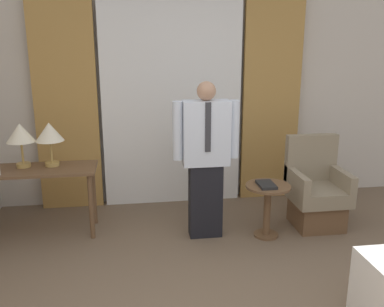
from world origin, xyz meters
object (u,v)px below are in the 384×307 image
object	(u,v)px
table_lamp_left	(20,134)
desk	(38,179)
table_lamp_right	(49,134)
book	(266,185)
person	(206,156)
side_table	(267,202)
armchair	(316,194)

from	to	relation	value
table_lamp_left	desk	bearing A→B (deg)	-29.37
table_lamp_right	book	bearing A→B (deg)	-13.22
table_lamp_right	person	distance (m)	1.62
table_lamp_right	side_table	world-z (taller)	table_lamp_right
side_table	book	size ratio (longest dim) A/B	2.22
table_lamp_left	side_table	bearing A→B (deg)	-11.06
book	person	bearing A→B (deg)	166.75
desk	book	size ratio (longest dim) A/B	4.71
armchair	book	xyz separation A→B (m)	(-0.65, -0.22, 0.22)
person	table_lamp_right	bearing A→B (deg)	166.80
side_table	book	bearing A→B (deg)	-141.81
side_table	book	xyz separation A→B (m)	(-0.03, -0.02, 0.20)
person	armchair	bearing A→B (deg)	3.64
desk	armchair	distance (m)	2.98
desk	table_lamp_right	distance (m)	0.49
person	book	size ratio (longest dim) A/B	6.36
armchair	table_lamp_right	bearing A→B (deg)	174.17
table_lamp_left	side_table	world-z (taller)	table_lamp_left
table_lamp_right	armchair	xyz separation A→B (m)	(2.82, -0.29, -0.71)
person	side_table	size ratio (longest dim) A/B	2.86
table_lamp_left	table_lamp_right	xyz separation A→B (m)	(0.29, 0.00, 0.00)
side_table	book	distance (m)	0.20
person	book	distance (m)	0.68
table_lamp_right	person	xyz separation A→B (m)	(1.57, -0.37, -0.20)
desk	side_table	size ratio (longest dim) A/B	2.12
desk	person	size ratio (longest dim) A/B	0.74
armchair	side_table	size ratio (longest dim) A/B	1.74
table_lamp_left	book	distance (m)	2.56
person	book	xyz separation A→B (m)	(0.60, -0.14, -0.29)
side_table	desk	bearing A→B (deg)	170.18
table_lamp_left	table_lamp_right	world-z (taller)	same
desk	table_lamp_left	world-z (taller)	table_lamp_left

